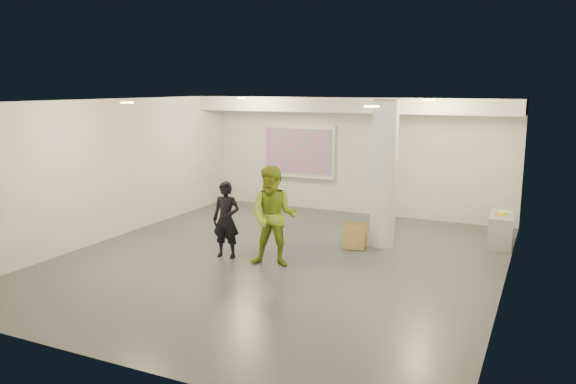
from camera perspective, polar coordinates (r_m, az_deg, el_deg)
The scene contains 20 objects.
floor at distance 10.78m, azimuth -0.91°, elevation -6.90°, with size 8.00×9.00×0.01m, color #37393E.
ceiling at distance 10.28m, azimuth -0.96°, elevation 9.25°, with size 8.00×9.00×0.01m, color silver.
wall_back at distance 14.56m, azimuth 6.91°, elevation 3.68°, with size 8.00×0.01×3.00m, color silver.
wall_front at distance 6.78m, azimuth -18.00°, elevation -4.90°, with size 8.00×0.01×3.00m, color silver.
wall_left at distance 12.69m, azimuth -17.39°, elevation 2.24°, with size 0.01×9.00×3.00m, color silver.
wall_right at distance 9.41m, azimuth 21.51°, elevation -0.84°, with size 0.01×9.00×3.00m, color silver.
soffit_band at distance 13.94m, azimuth 6.31°, elevation 8.83°, with size 8.00×1.10×0.36m, color silver.
downlight_nw at distance 13.52m, azimuth -4.71°, elevation 9.48°, with size 0.22×0.22×0.02m, color #EBDA77.
downlight_ne at distance 11.96m, azimuth 14.14°, elevation 9.04°, with size 0.22×0.22×0.02m, color #EBDA77.
downlight_sw at distance 10.25m, azimuth -16.04°, elevation 8.72°, with size 0.22×0.22×0.02m, color #EBDA77.
downlight_se at distance 8.07m, azimuth 8.50°, elevation 8.59°, with size 0.22×0.22×0.02m, color #EBDA77.
column at distance 11.57m, azimuth 9.73°, elevation 1.79°, with size 0.52×0.52×3.00m, color silver.
projection_screen at distance 15.09m, azimuth 1.07°, elevation 4.11°, with size 2.10×0.13×1.42m.
credenza at distance 12.51m, azimuth 20.80°, elevation -3.57°, with size 0.47×1.12×0.66m, color gray.
papers_stack at distance 12.61m, azimuth 21.19°, elevation -1.91°, with size 0.23×0.30×0.02m, color white.
postit_pad at distance 12.41m, azimuth 20.81°, elevation -2.07°, with size 0.20×0.27×0.03m, color yellow.
cardboard_back at distance 11.65m, azimuth 6.92°, elevation -4.32°, with size 0.47×0.04×0.51m, color olive.
cardboard_front at distance 11.45m, azimuth 6.66°, elevation -4.62°, with size 0.45×0.05×0.50m, color olive.
woman at distance 10.83m, azimuth -6.30°, elevation -2.82°, with size 0.54×0.35×1.48m, color black.
man at distance 10.22m, azimuth -1.46°, elevation -2.51°, with size 0.90×0.70×1.85m, color olive.
Camera 1 is at (4.53, -9.22, 3.26)m, focal length 35.00 mm.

